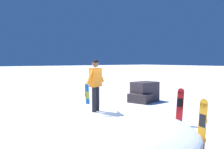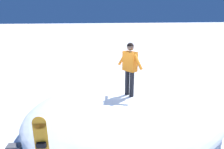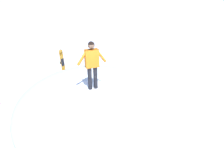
{
  "view_description": "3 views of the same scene",
  "coord_description": "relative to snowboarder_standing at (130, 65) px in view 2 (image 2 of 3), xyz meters",
  "views": [
    {
      "loc": [
        3.59,
        6.16,
        2.73
      ],
      "look_at": [
        -0.67,
        0.34,
        2.3
      ],
      "focal_mm": 36.3,
      "sensor_mm": 36.0,
      "label": 1
    },
    {
      "loc": [
        -6.15,
        2.2,
        3.51
      ],
      "look_at": [
        0.23,
        0.42,
        1.69
      ],
      "focal_mm": 33.52,
      "sensor_mm": 36.0,
      "label": 2
    },
    {
      "loc": [
        0.93,
        -6.07,
        4.37
      ],
      "look_at": [
        0.38,
        0.15,
        1.58
      ],
      "focal_mm": 31.84,
      "sensor_mm": 36.0,
      "label": 3
    }
  ],
  "objects": [
    {
      "name": "snow_mound",
      "position": [
        0.2,
        -0.09,
        -1.55
      ],
      "size": [
        8.07,
        8.67,
        1.09
      ],
      "primitive_type": "ellipsoid",
      "rotation": [
        0.0,
        0.0,
        1.99
      ],
      "color": "white",
      "rests_on": "ground"
    },
    {
      "name": "snowboarder_standing",
      "position": [
        0.0,
        0.0,
        0.0
      ],
      "size": [
        0.95,
        0.52,
        1.68
      ],
      "color": "black",
      "rests_on": "snow_mound"
    },
    {
      "name": "ground",
      "position": [
        0.27,
        0.01,
        -2.09
      ],
      "size": [
        240.0,
        240.0,
        0.0
      ],
      "primitive_type": "plane",
      "color": "white"
    },
    {
      "name": "backpack_near",
      "position": [
        3.34,
        -2.12,
        -1.86
      ],
      "size": [
        0.57,
        0.58,
        0.47
      ],
      "color": "maroon",
      "rests_on": "ground"
    }
  ]
}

